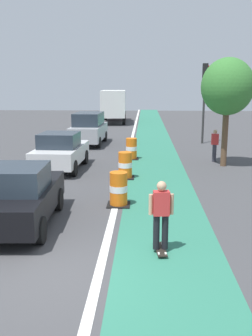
% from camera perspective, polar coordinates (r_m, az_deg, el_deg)
% --- Properties ---
extents(ground_plane, '(100.00, 100.00, 0.00)m').
position_cam_1_polar(ground_plane, '(8.28, -10.47, -15.04)').
color(ground_plane, '#424244').
extents(bike_lane_strip, '(2.50, 80.00, 0.01)m').
position_cam_1_polar(bike_lane_strip, '(19.51, 4.52, 1.19)').
color(bike_lane_strip, '#2D755B').
rests_on(bike_lane_strip, ground).
extents(lane_divider_stripe, '(0.20, 80.00, 0.01)m').
position_cam_1_polar(lane_divider_stripe, '(19.52, 0.12, 1.24)').
color(lane_divider_stripe, silver).
rests_on(lane_divider_stripe, ground).
extents(skateboarder_on_lane, '(0.57, 0.82, 1.69)m').
position_cam_1_polar(skateboarder_on_lane, '(8.69, 5.28, -6.95)').
color(skateboarder_on_lane, black).
rests_on(skateboarder_on_lane, ground).
extents(parked_sedan_nearest, '(2.08, 4.19, 1.70)m').
position_cam_1_polar(parked_sedan_nearest, '(10.71, -15.96, -4.10)').
color(parked_sedan_nearest, black).
rests_on(parked_sedan_nearest, ground).
extents(parked_sedan_second, '(2.02, 4.16, 1.70)m').
position_cam_1_polar(parked_sedan_second, '(17.42, -9.78, 2.46)').
color(parked_sedan_second, silver).
rests_on(parked_sedan_second, ground).
extents(parked_suv_third, '(2.02, 4.65, 2.04)m').
position_cam_1_polar(parked_suv_third, '(24.66, -5.60, 5.94)').
color(parked_suv_third, '#9EA0A5').
rests_on(parked_suv_third, ground).
extents(traffic_barrel_front, '(0.73, 0.73, 1.09)m').
position_cam_1_polar(traffic_barrel_front, '(12.09, -1.12, -3.21)').
color(traffic_barrel_front, orange).
rests_on(traffic_barrel_front, ground).
extents(traffic_barrel_mid, '(0.73, 0.73, 1.09)m').
position_cam_1_polar(traffic_barrel_mid, '(15.62, -0.11, 0.38)').
color(traffic_barrel_mid, orange).
rests_on(traffic_barrel_mid, ground).
extents(traffic_barrel_back, '(0.73, 0.73, 1.09)m').
position_cam_1_polar(traffic_barrel_back, '(19.67, 0.82, 2.88)').
color(traffic_barrel_back, orange).
rests_on(traffic_barrel_back, ground).
extents(delivery_truck_down_block, '(2.64, 7.69, 3.23)m').
position_cam_1_polar(delivery_truck_down_block, '(38.95, -1.82, 9.54)').
color(delivery_truck_down_block, silver).
rests_on(delivery_truck_down_block, ground).
extents(traffic_light_corner, '(0.41, 0.32, 5.10)m').
position_cam_1_polar(traffic_light_corner, '(25.32, 11.71, 11.51)').
color(traffic_light_corner, '#2D2D2D').
rests_on(traffic_light_corner, ground).
extents(pedestrian_crossing, '(0.34, 0.20, 1.61)m').
position_cam_1_polar(pedestrian_crossing, '(19.48, 13.16, 3.45)').
color(pedestrian_crossing, '#33333D').
rests_on(pedestrian_crossing, ground).
extents(street_tree_sidewalk, '(2.40, 2.40, 5.00)m').
position_cam_1_polar(street_tree_sidewalk, '(18.30, 14.98, 11.62)').
color(street_tree_sidewalk, brown).
rests_on(street_tree_sidewalk, ground).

